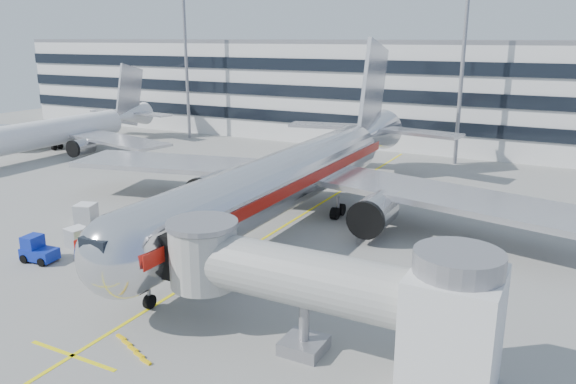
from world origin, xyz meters
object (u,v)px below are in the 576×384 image
at_px(main_jet, 296,174).
at_px(ramp_worker, 97,240).
at_px(belt_loader, 148,233).
at_px(baggage_tug, 37,250).
at_px(cargo_container_right, 77,237).
at_px(cargo_container_front, 126,234).
at_px(cargo_container_left, 86,213).

height_order(main_jet, ramp_worker, main_jet).
height_order(belt_loader, baggage_tug, belt_loader).
xyz_separation_m(baggage_tug, cargo_container_right, (0.21, 3.51, -0.07)).
distance_m(main_jet, baggage_tug, 21.88).
bearing_deg(ramp_worker, main_jet, 21.35).
xyz_separation_m(main_jet, baggage_tug, (-12.38, -17.72, -3.39)).
bearing_deg(cargo_container_front, cargo_container_left, 162.25).
xyz_separation_m(main_jet, cargo_container_left, (-16.07, -9.62, -3.36)).
xyz_separation_m(belt_loader, ramp_worker, (-2.09, -3.39, 0.18)).
height_order(main_jet, cargo_container_front, main_jet).
relative_size(main_jet, cargo_container_front, 29.02).
bearing_deg(belt_loader, cargo_container_front, -143.14).
distance_m(baggage_tug, cargo_container_front, 6.69).
relative_size(belt_loader, cargo_container_right, 3.22).
height_order(belt_loader, ramp_worker, belt_loader).
relative_size(main_jet, cargo_container_right, 31.08).
bearing_deg(baggage_tug, belt_loader, 57.44).
bearing_deg(main_jet, cargo_container_front, -128.25).
relative_size(main_jet, cargo_container_left, 24.73).
distance_m(main_jet, cargo_container_left, 19.03).
bearing_deg(ramp_worker, cargo_container_left, 109.57).
xyz_separation_m(main_jet, belt_loader, (-7.95, -10.78, -3.52)).
relative_size(belt_loader, baggage_tug, 1.94).
bearing_deg(belt_loader, cargo_container_left, 171.85).
distance_m(baggage_tug, cargo_container_right, 3.52).
bearing_deg(cargo_container_left, main_jet, 30.92).
height_order(belt_loader, cargo_container_front, belt_loader).
xyz_separation_m(main_jet, cargo_container_front, (-9.29, -11.79, -3.46)).
bearing_deg(cargo_container_left, cargo_container_right, -49.71).
relative_size(baggage_tug, ramp_worker, 1.53).
relative_size(belt_loader, cargo_container_left, 2.57).
bearing_deg(cargo_container_front, ramp_worker, -107.32).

